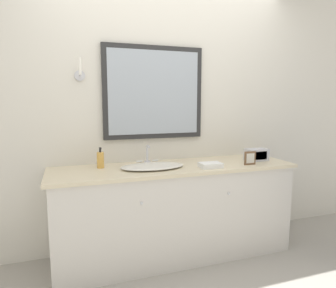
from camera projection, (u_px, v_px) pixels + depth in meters
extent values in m
plane|color=#9E998E|center=(189.00, 273.00, 2.48)|extent=(14.00, 14.00, 0.00)
cube|color=silver|center=(163.00, 116.00, 2.93)|extent=(8.00, 0.06, 2.55)
cube|color=#282828|center=(154.00, 93.00, 2.82)|extent=(0.96, 0.04, 0.86)
cube|color=#9EA8B2|center=(154.00, 93.00, 2.80)|extent=(0.87, 0.01, 0.77)
cylinder|color=silver|center=(80.00, 76.00, 2.60)|extent=(0.09, 0.01, 0.09)
cylinder|color=silver|center=(80.00, 75.00, 2.55)|extent=(0.02, 0.10, 0.02)
cylinder|color=white|center=(80.00, 66.00, 2.49)|extent=(0.02, 0.02, 0.14)
cube|color=beige|center=(175.00, 212.00, 2.74)|extent=(2.12, 0.57, 0.81)
cube|color=beige|center=(175.00, 167.00, 2.68)|extent=(2.18, 0.61, 0.03)
sphere|color=silver|center=(142.00, 203.00, 2.31)|extent=(0.02, 0.02, 0.02)
sphere|color=silver|center=(229.00, 194.00, 2.55)|extent=(0.02, 0.02, 0.02)
ellipsoid|color=silver|center=(153.00, 166.00, 2.58)|extent=(0.55, 0.31, 0.03)
cylinder|color=silver|center=(147.00, 163.00, 2.74)|extent=(0.06, 0.06, 0.03)
cylinder|color=silver|center=(147.00, 153.00, 2.73)|extent=(0.02, 0.02, 0.14)
cylinder|color=silver|center=(148.00, 146.00, 2.69)|extent=(0.02, 0.07, 0.02)
cylinder|color=white|center=(139.00, 161.00, 2.72)|extent=(0.06, 0.02, 0.02)
cylinder|color=white|center=(155.00, 160.00, 2.77)|extent=(0.05, 0.02, 0.02)
cylinder|color=gold|center=(100.00, 160.00, 2.58)|extent=(0.06, 0.06, 0.14)
cylinder|color=black|center=(100.00, 150.00, 2.57)|extent=(0.02, 0.02, 0.04)
cube|color=black|center=(100.00, 148.00, 2.56)|extent=(0.02, 0.03, 0.01)
cube|color=#BCBCC1|center=(256.00, 155.00, 2.91)|extent=(0.22, 0.12, 0.12)
cube|color=black|center=(260.00, 156.00, 2.86)|extent=(0.16, 0.01, 0.08)
cube|color=brown|center=(250.00, 158.00, 2.71)|extent=(0.11, 0.01, 0.12)
cube|color=beige|center=(250.00, 158.00, 2.71)|extent=(0.08, 0.00, 0.09)
cube|color=white|center=(210.00, 165.00, 2.61)|extent=(0.19, 0.13, 0.04)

